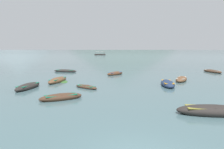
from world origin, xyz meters
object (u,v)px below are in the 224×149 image
at_px(rowboat_2, 58,80).
at_px(rowboat_4, 181,79).
at_px(rowboat_3, 212,71).
at_px(rowboat_8, 86,87).
at_px(rowboat_13, 61,97).
at_px(rowboat_0, 213,111).
at_px(ferry_0, 100,54).
at_px(rowboat_6, 28,87).
at_px(rowboat_7, 65,71).
at_px(rowboat_11, 115,73).
at_px(rowboat_5, 168,84).

height_order(rowboat_2, rowboat_4, rowboat_2).
bearing_deg(rowboat_3, rowboat_8, -142.34).
relative_size(rowboat_3, rowboat_13, 1.28).
distance_m(rowboat_3, rowboat_13, 29.45).
distance_m(rowboat_0, ferry_0, 131.10).
relative_size(rowboat_0, rowboat_6, 1.04).
relative_size(rowboat_7, rowboat_13, 1.25).
xyz_separation_m(rowboat_8, rowboat_11, (2.90, 11.50, 0.06)).
distance_m(rowboat_7, rowboat_8, 16.46).
bearing_deg(rowboat_2, rowboat_0, -43.58).
xyz_separation_m(rowboat_5, ferry_0, (-17.38, 119.64, 0.21)).
distance_m(rowboat_0, rowboat_11, 21.06).
relative_size(rowboat_0, ferry_0, 0.59).
height_order(rowboat_4, rowboat_13, rowboat_4).
distance_m(rowboat_5, rowboat_7, 20.19).
distance_m(rowboat_0, rowboat_2, 18.45).
distance_m(rowboat_5, rowboat_11, 11.50).
height_order(rowboat_11, ferry_0, ferry_0).
bearing_deg(rowboat_4, rowboat_8, -154.88).
bearing_deg(rowboat_5, rowboat_8, -169.39).
bearing_deg(rowboat_4, rowboat_7, 150.48).
relative_size(rowboat_3, rowboat_7, 1.02).
relative_size(rowboat_3, rowboat_5, 1.07).
height_order(rowboat_2, rowboat_6, rowboat_2).
distance_m(rowboat_2, rowboat_4, 15.75).
height_order(rowboat_8, ferry_0, ferry_0).
height_order(rowboat_2, ferry_0, ferry_0).
relative_size(rowboat_6, rowboat_7, 0.97).
relative_size(rowboat_0, rowboat_13, 1.25).
relative_size(rowboat_2, rowboat_4, 1.11).
xyz_separation_m(rowboat_0, rowboat_4, (2.33, 13.99, -0.04)).
height_order(rowboat_0, rowboat_7, rowboat_0).
xyz_separation_m(rowboat_3, rowboat_5, (-11.11, -13.74, 0.05)).
bearing_deg(rowboat_6, rowboat_8, 3.70).
bearing_deg(rowboat_5, rowboat_0, -88.15).
relative_size(rowboat_11, ferry_0, 0.43).
bearing_deg(rowboat_0, rowboat_2, 136.42).
height_order(rowboat_4, rowboat_6, rowboat_6).
height_order(rowboat_3, rowboat_7, rowboat_3).
xyz_separation_m(rowboat_5, rowboat_11, (-5.95, 9.84, -0.04)).
bearing_deg(rowboat_5, rowboat_13, -146.93).
bearing_deg(rowboat_3, rowboat_4, -130.17).
bearing_deg(rowboat_0, rowboat_8, 136.88).
height_order(rowboat_0, rowboat_5, rowboat_0).
xyz_separation_m(rowboat_6, rowboat_8, (5.99, 0.39, -0.08)).
bearing_deg(rowboat_6, rowboat_4, 18.29).
xyz_separation_m(rowboat_7, ferry_0, (-2.51, 105.98, 0.27)).
xyz_separation_m(rowboat_4, rowboat_11, (-8.61, 6.11, -0.01)).
bearing_deg(rowboat_3, rowboat_7, -179.82).
relative_size(rowboat_2, rowboat_13, 1.31).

